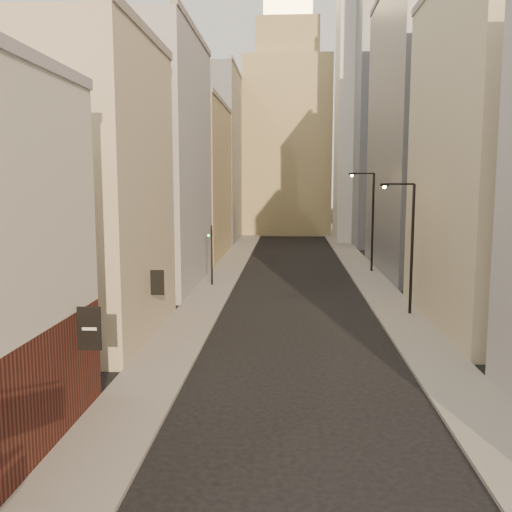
{
  "coord_description": "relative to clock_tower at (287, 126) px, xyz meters",
  "views": [
    {
      "loc": [
        -0.58,
        -4.42,
        8.53
      ],
      "look_at": [
        -2.18,
        23.22,
        4.91
      ],
      "focal_mm": 40.0,
      "sensor_mm": 36.0,
      "label": 1
    }
  ],
  "objects": [
    {
      "name": "sidewalk_left",
      "position": [
        -5.5,
        -37.0,
        -17.56
      ],
      "size": [
        3.0,
        140.0,
        0.15
      ],
      "primitive_type": "cube",
      "color": "gray",
      "rests_on": "ground"
    },
    {
      "name": "sidewalk_right",
      "position": [
        7.5,
        -37.0,
        -17.56
      ],
      "size": [
        3.0,
        140.0,
        0.15
      ],
      "primitive_type": "cube",
      "color": "gray",
      "rests_on": "ground"
    },
    {
      "name": "left_bldg_beige",
      "position": [
        -11.0,
        -66.0,
        -9.63
      ],
      "size": [
        8.0,
        12.0,
        16.0
      ],
      "primitive_type": "cube",
      "color": "#BCB091",
      "rests_on": "ground"
    },
    {
      "name": "left_bldg_grey",
      "position": [
        -11.0,
        -50.0,
        -7.63
      ],
      "size": [
        8.0,
        16.0,
        20.0
      ],
      "primitive_type": "cube",
      "color": "#99999D",
      "rests_on": "ground"
    },
    {
      "name": "left_bldg_tan",
      "position": [
        -11.0,
        -32.0,
        -9.13
      ],
      "size": [
        8.0,
        18.0,
        17.0
      ],
      "primitive_type": "cube",
      "color": "#9B885A",
      "rests_on": "ground"
    },
    {
      "name": "left_bldg_wingrid",
      "position": [
        -11.0,
        -12.0,
        -5.63
      ],
      "size": [
        8.0,
        20.0,
        24.0
      ],
      "primitive_type": "cube",
      "color": "gray",
      "rests_on": "ground"
    },
    {
      "name": "right_bldg_beige",
      "position": [
        13.0,
        -62.0,
        -7.63
      ],
      "size": [
        8.0,
        16.0,
        20.0
      ],
      "primitive_type": "cube",
      "color": "#BCB091",
      "rests_on": "ground"
    },
    {
      "name": "right_bldg_wingrid",
      "position": [
        13.0,
        -42.0,
        -4.63
      ],
      "size": [
        8.0,
        20.0,
        26.0
      ],
      "primitive_type": "cube",
      "color": "gray",
      "rests_on": "ground"
    },
    {
      "name": "highrise",
      "position": [
        19.0,
        -14.0,
        8.02
      ],
      "size": [
        21.0,
        23.0,
        51.2
      ],
      "color": "gray",
      "rests_on": "ground"
    },
    {
      "name": "clock_tower",
      "position": [
        0.0,
        0.0,
        0.0
      ],
      "size": [
        14.0,
        14.0,
        44.9
      ],
      "color": "#9B885A",
      "rests_on": "ground"
    },
    {
      "name": "white_tower",
      "position": [
        11.0,
        -14.0,
        0.97
      ],
      "size": [
        8.0,
        8.0,
        41.5
      ],
      "color": "silver",
      "rests_on": "ground"
    },
    {
      "name": "streetlamp_mid",
      "position": [
        7.99,
        -60.17,
        -12.81
      ],
      "size": [
        2.22,
        0.34,
        8.44
      ],
      "rotation": [
        0.0,
        0.0,
        0.07
      ],
      "color": "black",
      "rests_on": "ground"
    },
    {
      "name": "streetlamp_far",
      "position": [
        8.02,
        -42.59,
        -12.29
      ],
      "size": [
        2.45,
        0.52,
        9.35
      ],
      "rotation": [
        0.0,
        0.0,
        0.13
      ],
      "color": "black",
      "rests_on": "ground"
    },
    {
      "name": "traffic_light_left",
      "position": [
        -5.85,
        -50.7,
        -14.19
      ],
      "size": [
        0.52,
        0.38,
        5.0
      ],
      "rotation": [
        0.0,
        0.0,
        3.12
      ],
      "color": "black",
      "rests_on": "ground"
    }
  ]
}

